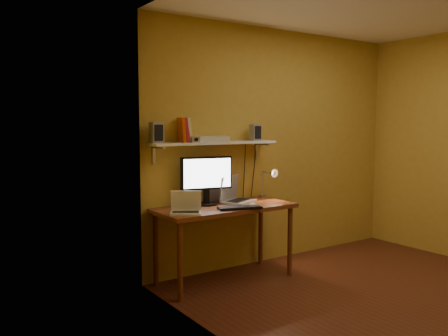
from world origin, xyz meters
TOP-DOWN VIEW (x-y plane):
  - room at (0.00, 0.00)m, footprint 3.44×3.24m
  - desk at (-0.95, 1.28)m, footprint 1.40×0.60m
  - wall_shelf at (-0.95, 1.47)m, footprint 1.40×0.25m
  - monitor at (-1.06, 1.44)m, footprint 0.53×0.27m
  - laptop at (-0.74, 1.42)m, footprint 0.43×0.39m
  - netbook at (-1.46, 1.15)m, footprint 0.34×0.31m
  - keyboard at (-0.92, 1.07)m, footprint 0.44×0.26m
  - mouse at (-0.75, 1.09)m, footprint 0.11×0.08m
  - desk_lamp at (-0.29, 1.41)m, footprint 0.09×0.23m
  - speaker_left at (-1.59, 1.47)m, footprint 0.11×0.11m
  - speaker_right at (-0.43, 1.47)m, footprint 0.10×0.10m
  - books at (-1.28, 1.49)m, footprint 0.15×0.17m
  - shelf_camera at (-1.21, 1.41)m, footprint 0.10×0.05m
  - router at (-0.98, 1.48)m, footprint 0.37×0.29m

SIDE VIEW (x-z plane):
  - desk at x=-0.95m, z-range 0.29..1.04m
  - keyboard at x=-0.92m, z-range 0.75..0.77m
  - mouse at x=-0.75m, z-range 0.75..0.78m
  - netbook at x=-1.46m, z-range 0.70..0.91m
  - laptop at x=-0.74m, z-range 0.69..0.96m
  - desk_lamp at x=-0.29m, z-range 0.77..1.15m
  - monitor at x=-1.06m, z-range 0.78..1.26m
  - room at x=0.00m, z-range -0.02..2.62m
  - wall_shelf at x=-0.95m, z-range 1.26..1.46m
  - router at x=-0.98m, z-range 1.38..1.43m
  - shelf_camera at x=-1.21m, z-range 1.38..1.43m
  - speaker_right at x=-0.43m, z-range 1.38..1.55m
  - speaker_left at x=-1.59m, z-range 1.38..1.57m
  - books at x=-1.28m, z-range 1.37..1.61m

